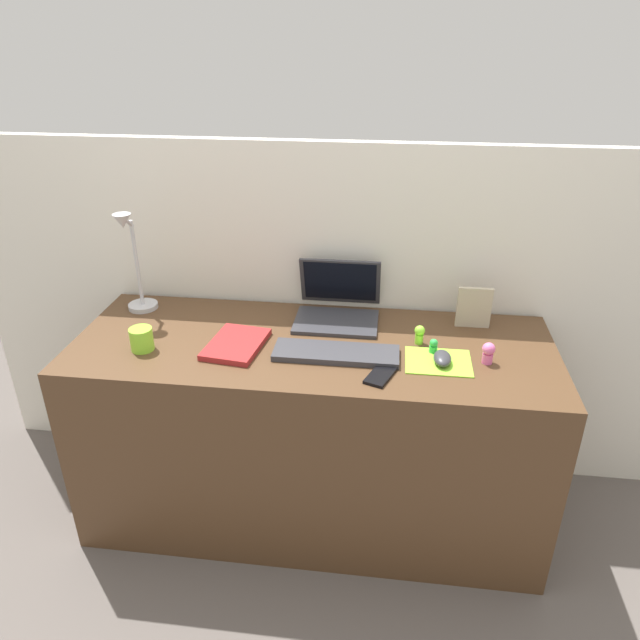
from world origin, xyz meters
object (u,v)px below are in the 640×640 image
object	(u,v)px
toy_figurine_lime	(419,334)
keyboard	(336,353)
laptop	(338,303)
toy_figurine_green	(433,346)
mouse	(442,358)
coffee_mug	(142,339)
cell_phone	(381,375)
desk_lamp	(134,265)
toy_figurine_pink	(488,352)
picture_frame	(474,307)
notebook_pad	(236,344)

from	to	relation	value
toy_figurine_lime	keyboard	bearing A→B (deg)	-156.08
laptop	toy_figurine_green	world-z (taller)	laptop
mouse	coffee_mug	world-z (taller)	coffee_mug
cell_phone	desk_lamp	size ratio (longest dim) A/B	0.33
toy_figurine_pink	coffee_mug	bearing A→B (deg)	-177.17
toy_figurine_pink	keyboard	bearing A→B (deg)	-178.01
picture_frame	toy_figurine_lime	world-z (taller)	picture_frame
laptop	picture_frame	size ratio (longest dim) A/B	2.00
keyboard	picture_frame	world-z (taller)	picture_frame
toy_figurine_green	mouse	bearing A→B (deg)	-69.74
keyboard	toy_figurine_green	size ratio (longest dim) A/B	8.05
cell_phone	picture_frame	distance (m)	0.50
keyboard	toy_figurine_pink	bearing A→B (deg)	1.99
mouse	picture_frame	distance (m)	0.31
mouse	desk_lamp	world-z (taller)	desk_lamp
mouse	toy_figurine_green	bearing A→B (deg)	110.26
laptop	toy_figurine_lime	world-z (taller)	laptop
picture_frame	toy_figurine_pink	size ratio (longest dim) A/B	2.09
toy_figurine_lime	coffee_mug	bearing A→B (deg)	-170.14
coffee_mug	toy_figurine_lime	distance (m)	0.93
coffee_mug	toy_figurine_pink	bearing A→B (deg)	2.83
desk_lamp	picture_frame	size ratio (longest dim) A/B	2.60
notebook_pad	coffee_mug	distance (m)	0.31
cell_phone	toy_figurine_pink	size ratio (longest dim) A/B	1.79
toy_figurine_lime	desk_lamp	bearing A→B (deg)	173.32
desk_lamp	toy_figurine_pink	world-z (taller)	desk_lamp
cell_phone	coffee_mug	xyz separation A→B (m)	(-0.79, 0.07, 0.03)
coffee_mug	toy_figurine_green	world-z (taller)	coffee_mug
notebook_pad	coffee_mug	xyz separation A→B (m)	(-0.30, -0.06, 0.03)
picture_frame	mouse	bearing A→B (deg)	-113.42
mouse	toy_figurine_pink	size ratio (longest dim) A/B	1.34
coffee_mug	cell_phone	bearing A→B (deg)	-5.03
desk_lamp	picture_frame	distance (m)	1.24
laptop	cell_phone	xyz separation A→B (m)	(0.17, -0.40, -0.05)
notebook_pad	desk_lamp	bearing A→B (deg)	159.91
laptop	keyboard	bearing A→B (deg)	-85.38
toy_figurine_green	toy_figurine_lime	world-z (taller)	toy_figurine_lime
desk_lamp	toy_figurine_green	bearing A→B (deg)	-9.53
desk_lamp	picture_frame	bearing A→B (deg)	1.37
desk_lamp	toy_figurine_lime	bearing A→B (deg)	-6.68
desk_lamp	toy_figurine_pink	distance (m)	1.28
mouse	toy_figurine_lime	xyz separation A→B (m)	(-0.07, 0.13, 0.02)
cell_phone	desk_lamp	xyz separation A→B (m)	(-0.92, 0.35, 0.18)
toy_figurine_lime	laptop	bearing A→B (deg)	149.83
keyboard	notebook_pad	xyz separation A→B (m)	(-0.34, 0.02, 0.00)
cell_phone	toy_figurine_lime	distance (m)	0.26
laptop	desk_lamp	distance (m)	0.76
toy_figurine_lime	cell_phone	bearing A→B (deg)	-117.88
notebook_pad	toy_figurine_lime	size ratio (longest dim) A/B	3.63
keyboard	toy_figurine_lime	bearing A→B (deg)	23.92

